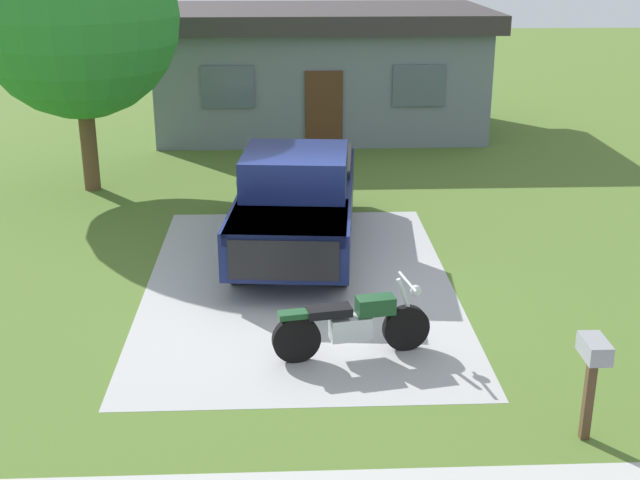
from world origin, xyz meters
The scene contains 7 objects.
ground_plane centered at (0.00, 0.00, 0.00)m, with size 80.00×80.00×0.00m, color #4E6B29.
driveway_pad centered at (0.00, 0.00, 0.00)m, with size 5.04×7.63×0.01m, color #A7A7A7.
motorcycle centered at (0.69, -2.47, 0.47)m, with size 2.19×0.78×1.09m.
pickup_truck centered at (0.01, 1.95, 0.95)m, with size 2.52×5.78×1.90m.
mailbox centered at (3.18, -4.60, 0.98)m, with size 0.26×0.48×1.26m.
shade_tree centered at (-4.59, 5.80, 3.84)m, with size 4.38×4.38×6.04m.
neighbor_house centered at (0.85, 11.86, 1.79)m, with size 9.60×5.60×3.50m.
Camera 1 is at (-0.22, -12.73, 5.45)m, focal length 47.01 mm.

